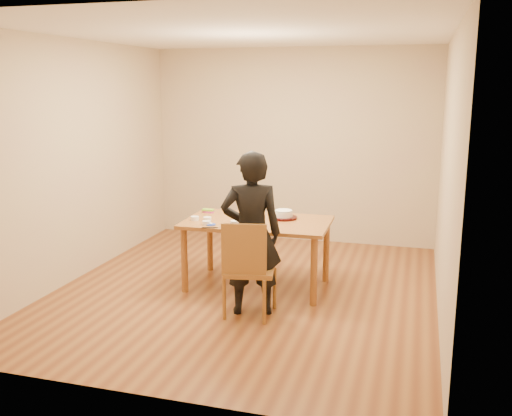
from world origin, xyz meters
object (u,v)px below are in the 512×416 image
(dining_table, at_px, (257,222))
(cake, at_px, (284,214))
(dining_chair, at_px, (250,270))
(person, at_px, (251,234))
(cake_plate, at_px, (284,218))

(dining_table, bearing_deg, cake, 33.05)
(cake, bearing_deg, dining_chair, -96.26)
(person, bearing_deg, dining_chair, 71.42)
(dining_table, distance_m, cake_plate, 0.31)
(cake_plate, bearing_deg, dining_table, -145.73)
(cake, xyz_separation_m, person, (-0.10, -0.90, -0.00))
(dining_table, relative_size, dining_chair, 3.39)
(dining_chair, distance_m, cake, 1.02)
(dining_table, height_order, person, person)
(dining_table, distance_m, person, 0.75)
(cake_plate, bearing_deg, cake, 0.00)
(dining_chair, height_order, cake, cake)
(cake, bearing_deg, dining_table, -145.73)
(dining_chair, height_order, person, person)
(cake, height_order, person, person)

